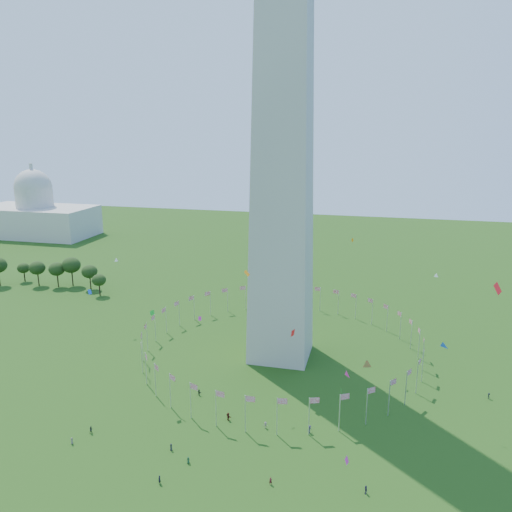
# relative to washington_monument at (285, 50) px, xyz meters

# --- Properties ---
(ground) EXTENTS (600.00, 600.00, 0.00)m
(ground) POSITION_rel_washington_monument_xyz_m (0.00, -50.00, -84.50)
(ground) COLOR #1C410F
(ground) RESTS_ON ground
(washington_monument) EXTENTS (16.80, 16.80, 169.00)m
(washington_monument) POSITION_rel_washington_monument_xyz_m (0.00, 0.00, 0.00)
(washington_monument) COLOR beige
(washington_monument) RESTS_ON ground
(flag_ring) EXTENTS (80.24, 80.24, 9.00)m
(flag_ring) POSITION_rel_washington_monument_xyz_m (-0.00, 0.00, -80.00)
(flag_ring) COLOR silver
(flag_ring) RESTS_ON ground
(capitol_building) EXTENTS (70.00, 35.00, 46.00)m
(capitol_building) POSITION_rel_washington_monument_xyz_m (-180.00, 130.00, -61.50)
(capitol_building) COLOR beige
(capitol_building) RESTS_ON ground
(crowd) EXTENTS (100.63, 63.76, 1.96)m
(crowd) POSITION_rel_washington_monument_xyz_m (11.18, -52.40, -83.63)
(crowd) COLOR #1E2347
(crowd) RESTS_ON ground
(kites_aloft) EXTENTS (109.69, 77.74, 35.82)m
(kites_aloft) POSITION_rel_washington_monument_xyz_m (9.99, -28.24, -64.86)
(kites_aloft) COLOR blue
(kites_aloft) RESTS_ON ground
(tree_line_west) EXTENTS (55.00, 15.43, 12.11)m
(tree_line_west) POSITION_rel_washington_monument_xyz_m (-107.02, 40.98, -79.11)
(tree_line_west) COLOR #284617
(tree_line_west) RESTS_ON ground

